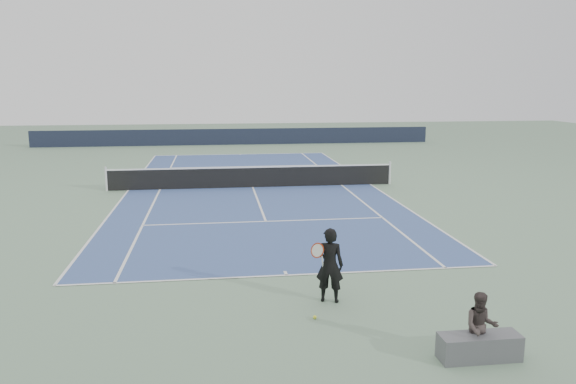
{
  "coord_description": "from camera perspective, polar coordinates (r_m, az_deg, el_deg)",
  "views": [
    {
      "loc": [
        -1.69,
        -24.94,
        4.7
      ],
      "look_at": [
        0.71,
        -6.81,
        1.1
      ],
      "focal_mm": 35.0,
      "sensor_mm": 36.0,
      "label": 1
    }
  ],
  "objects": [
    {
      "name": "spectator_bench",
      "position": [
        10.44,
        18.93,
        -13.68
      ],
      "size": [
        1.47,
        0.83,
        1.2
      ],
      "color": "#545558",
      "rests_on": "ground"
    },
    {
      "name": "tennis_player",
      "position": [
        12.2,
        4.24,
        -7.4
      ],
      "size": [
        0.82,
        0.61,
        1.65
      ],
      "color": "black",
      "rests_on": "ground"
    },
    {
      "name": "tennis_net",
      "position": [
        25.35,
        -3.62,
        1.58
      ],
      "size": [
        12.9,
        0.1,
        1.07
      ],
      "color": "silver",
      "rests_on": "ground"
    },
    {
      "name": "windscreen_far",
      "position": [
        43.06,
        -5.29,
        5.62
      ],
      "size": [
        30.0,
        0.25,
        1.2
      ],
      "primitive_type": "cube",
      "color": "black",
      "rests_on": "ground"
    },
    {
      "name": "court_surface",
      "position": [
        25.44,
        -3.61,
        0.48
      ],
      "size": [
        10.97,
        23.77,
        0.01
      ],
      "primitive_type": "cube",
      "color": "#3A5289",
      "rests_on": "ground"
    },
    {
      "name": "ground",
      "position": [
        25.44,
        -3.61,
        0.46
      ],
      "size": [
        80.0,
        80.0,
        0.0
      ],
      "primitive_type": "plane",
      "color": "gray"
    },
    {
      "name": "tennis_ball",
      "position": [
        11.59,
        2.74,
        -12.58
      ],
      "size": [
        0.07,
        0.07,
        0.07
      ],
      "primitive_type": "sphere",
      "color": "yellow",
      "rests_on": "ground"
    }
  ]
}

